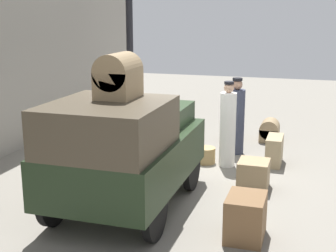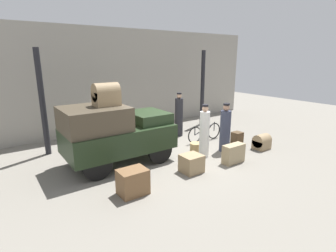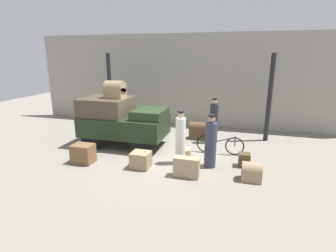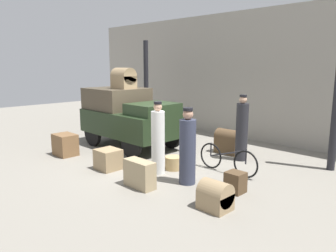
{
  "view_description": "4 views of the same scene",
  "coord_description": "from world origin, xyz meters",
  "px_view_note": "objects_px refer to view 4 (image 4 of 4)",
  "views": [
    {
      "loc": [
        -8.36,
        -2.48,
        3.13
      ],
      "look_at": [
        0.2,
        0.2,
        0.95
      ],
      "focal_mm": 50.0,
      "sensor_mm": 36.0,
      "label": 1
    },
    {
      "loc": [
        -4.87,
        -6.96,
        3.28
      ],
      "look_at": [
        0.2,
        0.2,
        0.95
      ],
      "focal_mm": 28.0,
      "sensor_mm": 36.0,
      "label": 2
    },
    {
      "loc": [
        2.74,
        -8.79,
        3.51
      ],
      "look_at": [
        0.2,
        0.2,
        0.95
      ],
      "focal_mm": 28.0,
      "sensor_mm": 36.0,
      "label": 3
    },
    {
      "loc": [
        6.61,
        -6.16,
        2.66
      ],
      "look_at": [
        0.2,
        0.2,
        0.95
      ],
      "focal_mm": 35.0,
      "sensor_mm": 36.0,
      "label": 4
    }
  ],
  "objects_px": {
    "suitcase_tan_flat": "(108,159)",
    "trunk_umber_medium": "(228,141)",
    "trunk_barrel_dark": "(215,196)",
    "suitcase_small_leather": "(235,182)",
    "porter_carrying_trunk": "(158,141)",
    "conductor_in_dark_uniform": "(242,130)",
    "trunk_large_brown": "(65,145)",
    "trunk_wicker_pale": "(140,174)",
    "wicker_basket": "(173,163)",
    "truck": "(128,115)",
    "trunk_on_truck_roof": "(124,79)",
    "porter_standing_middle": "(188,149)",
    "bicycle": "(227,159)"
  },
  "relations": [
    {
      "from": "suitcase_tan_flat",
      "to": "trunk_umber_medium",
      "type": "xyz_separation_m",
      "value": [
        1.28,
        3.45,
        0.12
      ]
    },
    {
      "from": "trunk_barrel_dark",
      "to": "suitcase_tan_flat",
      "type": "bearing_deg",
      "value": -179.4
    },
    {
      "from": "suitcase_tan_flat",
      "to": "suitcase_small_leather",
      "type": "distance_m",
      "value": 3.33
    },
    {
      "from": "porter_carrying_trunk",
      "to": "conductor_in_dark_uniform",
      "type": "relative_size",
      "value": 0.97
    },
    {
      "from": "trunk_large_brown",
      "to": "suitcase_small_leather",
      "type": "xyz_separation_m",
      "value": [
        5.18,
        1.15,
        -0.1
      ]
    },
    {
      "from": "trunk_umber_medium",
      "to": "suitcase_small_leather",
      "type": "distance_m",
      "value": 3.1
    },
    {
      "from": "trunk_barrel_dark",
      "to": "conductor_in_dark_uniform",
      "type": "bearing_deg",
      "value": 115.03
    },
    {
      "from": "trunk_wicker_pale",
      "to": "trunk_umber_medium",
      "type": "xyz_separation_m",
      "value": [
        -0.26,
        3.69,
        0.08
      ]
    },
    {
      "from": "wicker_basket",
      "to": "trunk_wicker_pale",
      "type": "relative_size",
      "value": 0.55
    },
    {
      "from": "truck",
      "to": "wicker_basket",
      "type": "bearing_deg",
      "value": -14.35
    },
    {
      "from": "wicker_basket",
      "to": "trunk_barrel_dark",
      "type": "relative_size",
      "value": 0.75
    },
    {
      "from": "trunk_large_brown",
      "to": "trunk_wicker_pale",
      "type": "height_order",
      "value": "trunk_large_brown"
    },
    {
      "from": "porter_carrying_trunk",
      "to": "suitcase_tan_flat",
      "type": "bearing_deg",
      "value": -148.4
    },
    {
      "from": "conductor_in_dark_uniform",
      "to": "suitcase_tan_flat",
      "type": "distance_m",
      "value": 3.73
    },
    {
      "from": "trunk_on_truck_roof",
      "to": "suitcase_tan_flat",
      "type": "bearing_deg",
      "value": -47.1
    },
    {
      "from": "trunk_umber_medium",
      "to": "trunk_large_brown",
      "type": "bearing_deg",
      "value": -132.38
    },
    {
      "from": "porter_standing_middle",
      "to": "suitcase_small_leather",
      "type": "distance_m",
      "value": 1.25
    },
    {
      "from": "porter_standing_middle",
      "to": "conductor_in_dark_uniform",
      "type": "bearing_deg",
      "value": 93.97
    },
    {
      "from": "porter_carrying_trunk",
      "to": "trunk_wicker_pale",
      "type": "bearing_deg",
      "value": -66.5
    },
    {
      "from": "truck",
      "to": "porter_carrying_trunk",
      "type": "relative_size",
      "value": 1.84
    },
    {
      "from": "suitcase_small_leather",
      "to": "conductor_in_dark_uniform",
      "type": "bearing_deg",
      "value": 120.24
    },
    {
      "from": "truck",
      "to": "conductor_in_dark_uniform",
      "type": "xyz_separation_m",
      "value": [
        3.48,
        1.26,
        -0.18
      ]
    },
    {
      "from": "truck",
      "to": "trunk_barrel_dark",
      "type": "xyz_separation_m",
      "value": [
        4.92,
        -1.83,
        -0.78
      ]
    },
    {
      "from": "wicker_basket",
      "to": "porter_carrying_trunk",
      "type": "distance_m",
      "value": 0.81
    },
    {
      "from": "bicycle",
      "to": "suitcase_tan_flat",
      "type": "xyz_separation_m",
      "value": [
        -2.32,
        -1.93,
        -0.08
      ]
    },
    {
      "from": "porter_carrying_trunk",
      "to": "trunk_wicker_pale",
      "type": "xyz_separation_m",
      "value": [
        0.41,
        -0.93,
        -0.53
      ]
    },
    {
      "from": "truck",
      "to": "trunk_umber_medium",
      "type": "xyz_separation_m",
      "value": [
        2.82,
        1.58,
        -0.66
      ]
    },
    {
      "from": "truck",
      "to": "suitcase_small_leather",
      "type": "height_order",
      "value": "truck"
    },
    {
      "from": "truck",
      "to": "suitcase_small_leather",
      "type": "relative_size",
      "value": 7.46
    },
    {
      "from": "trunk_large_brown",
      "to": "suitcase_small_leather",
      "type": "height_order",
      "value": "trunk_large_brown"
    },
    {
      "from": "porter_carrying_trunk",
      "to": "porter_standing_middle",
      "type": "bearing_deg",
      "value": -0.84
    },
    {
      "from": "trunk_large_brown",
      "to": "suitcase_small_leather",
      "type": "bearing_deg",
      "value": 12.49
    },
    {
      "from": "trunk_barrel_dark",
      "to": "trunk_large_brown",
      "type": "bearing_deg",
      "value": -178.09
    },
    {
      "from": "trunk_large_brown",
      "to": "trunk_on_truck_roof",
      "type": "relative_size",
      "value": 0.96
    },
    {
      "from": "wicker_basket",
      "to": "suitcase_small_leather",
      "type": "bearing_deg",
      "value": -4.75
    },
    {
      "from": "bicycle",
      "to": "trunk_umber_medium",
      "type": "relative_size",
      "value": 2.26
    },
    {
      "from": "porter_carrying_trunk",
      "to": "suitcase_tan_flat",
      "type": "xyz_separation_m",
      "value": [
        -1.13,
        -0.7,
        -0.57
      ]
    },
    {
      "from": "wicker_basket",
      "to": "porter_carrying_trunk",
      "type": "relative_size",
      "value": 0.23
    },
    {
      "from": "truck",
      "to": "conductor_in_dark_uniform",
      "type": "distance_m",
      "value": 3.7
    },
    {
      "from": "conductor_in_dark_uniform",
      "to": "suitcase_small_leather",
      "type": "xyz_separation_m",
      "value": [
        1.24,
        -2.12,
        -0.63
      ]
    },
    {
      "from": "suitcase_tan_flat",
      "to": "suitcase_small_leather",
      "type": "bearing_deg",
      "value": 17.51
    },
    {
      "from": "bicycle",
      "to": "trunk_large_brown",
      "type": "xyz_separation_m",
      "value": [
        -4.32,
        -2.07,
        -0.03
      ]
    },
    {
      "from": "bicycle",
      "to": "suitcase_tan_flat",
      "type": "height_order",
      "value": "bicycle"
    },
    {
      "from": "suitcase_tan_flat",
      "to": "trunk_on_truck_roof",
      "type": "relative_size",
      "value": 0.81
    },
    {
      "from": "conductor_in_dark_uniform",
      "to": "trunk_umber_medium",
      "type": "distance_m",
      "value": 0.88
    },
    {
      "from": "conductor_in_dark_uniform",
      "to": "trunk_barrel_dark",
      "type": "distance_m",
      "value": 3.46
    },
    {
      "from": "porter_standing_middle",
      "to": "trunk_umber_medium",
      "type": "xyz_separation_m",
      "value": [
        -0.83,
        2.77,
        -0.41
      ]
    },
    {
      "from": "wicker_basket",
      "to": "trunk_on_truck_roof",
      "type": "bearing_deg",
      "value": 166.59
    },
    {
      "from": "porter_standing_middle",
      "to": "trunk_barrel_dark",
      "type": "relative_size",
      "value": 3.11
    },
    {
      "from": "porter_standing_middle",
      "to": "trunk_large_brown",
      "type": "xyz_separation_m",
      "value": [
        -4.11,
        -0.82,
        -0.48
      ]
    }
  ]
}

